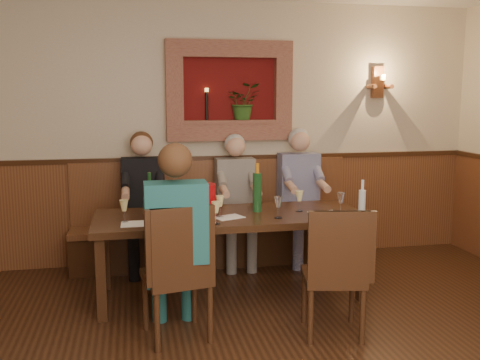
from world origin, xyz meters
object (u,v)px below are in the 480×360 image
(dining_table, at_px, (230,222))
(chair_near_left, at_px, (177,299))
(person_bench_left, at_px, (144,214))
(water_bottle, at_px, (362,203))
(person_bench_mid, at_px, (237,212))
(spittoon_bucket, at_px, (202,200))
(wine_bottle_green_b, at_px, (150,199))
(chair_near_right, at_px, (333,298))
(wine_bottle_green_a, at_px, (257,191))
(bench, at_px, (215,233))
(person_chair_front, at_px, (176,258))
(person_bench_right, at_px, (301,207))

(dining_table, bearing_deg, chair_near_left, -124.64)
(person_bench_left, height_order, water_bottle, person_bench_left)
(person_bench_mid, relative_size, water_bottle, 4.12)
(chair_near_left, height_order, water_bottle, water_bottle)
(spittoon_bucket, distance_m, wine_bottle_green_b, 0.45)
(chair_near_right, distance_m, person_bench_mid, 1.87)
(chair_near_right, xyz_separation_m, wine_bottle_green_a, (-0.35, 1.04, 0.65))
(person_bench_mid, bearing_deg, dining_table, -104.87)
(chair_near_left, distance_m, spittoon_bucket, 1.03)
(dining_table, bearing_deg, spittoon_bucket, 179.06)
(spittoon_bucket, bearing_deg, bench, 74.87)
(wine_bottle_green_b, bearing_deg, dining_table, -0.91)
(spittoon_bucket, distance_m, wine_bottle_green_a, 0.52)
(wine_bottle_green_a, bearing_deg, bench, 106.76)
(chair_near_right, bearing_deg, bench, 119.23)
(person_bench_mid, bearing_deg, chair_near_left, -115.28)
(wine_bottle_green_a, xyz_separation_m, water_bottle, (0.82, -0.46, -0.05))
(wine_bottle_green_b, bearing_deg, wine_bottle_green_a, 3.28)
(spittoon_bucket, distance_m, water_bottle, 1.39)
(bench, height_order, chair_near_left, bench)
(chair_near_right, relative_size, wine_bottle_green_b, 2.52)
(person_chair_front, distance_m, wine_bottle_green_a, 1.22)
(person_bench_right, height_order, water_bottle, person_bench_right)
(chair_near_left, distance_m, water_bottle, 1.78)
(person_bench_left, bearing_deg, spittoon_bucket, -59.29)
(bench, bearing_deg, chair_near_left, -107.52)
(dining_table, relative_size, chair_near_right, 2.40)
(chair_near_right, height_order, person_bench_left, person_bench_left)
(chair_near_right, height_order, wine_bottle_green_b, wine_bottle_green_b)
(person_bench_mid, xyz_separation_m, wine_bottle_green_b, (-0.93, -0.83, 0.34))
(chair_near_left, distance_m, person_bench_mid, 1.83)
(spittoon_bucket, bearing_deg, wine_bottle_green_b, 179.10)
(person_bench_right, xyz_separation_m, water_bottle, (0.15, -1.23, 0.28))
(spittoon_bucket, xyz_separation_m, wine_bottle_green_a, (0.52, 0.06, 0.05))
(chair_near_left, height_order, spittoon_bucket, chair_near_left)
(chair_near_right, relative_size, person_chair_front, 0.68)
(spittoon_bucket, xyz_separation_m, water_bottle, (1.34, -0.40, -0.01))
(chair_near_right, bearing_deg, chair_near_left, -177.23)
(chair_near_left, relative_size, chair_near_right, 1.04)
(person_bench_right, xyz_separation_m, wine_bottle_green_b, (-1.64, -0.83, 0.31))
(chair_near_left, relative_size, spittoon_bucket, 3.70)
(bench, height_order, person_bench_right, person_bench_right)
(dining_table, xyz_separation_m, wine_bottle_green_b, (-0.71, 0.01, 0.24))
(bench, xyz_separation_m, chair_near_right, (0.61, -1.92, -0.04))
(wine_bottle_green_b, xyz_separation_m, water_bottle, (1.79, -0.41, -0.03))
(person_bench_mid, bearing_deg, person_chair_front, -115.64)
(water_bottle, bearing_deg, person_bench_mid, 124.86)
(person_bench_right, bearing_deg, spittoon_bucket, -144.93)
(chair_near_left, relative_size, person_bench_mid, 0.74)
(person_bench_left, bearing_deg, bench, 8.08)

